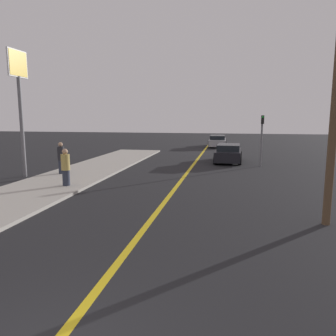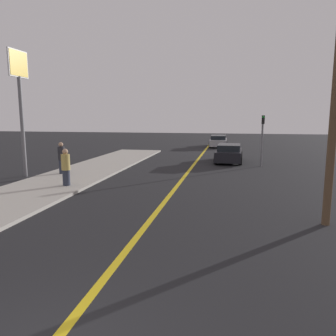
% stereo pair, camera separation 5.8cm
% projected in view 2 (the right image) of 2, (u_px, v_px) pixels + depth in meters
% --- Properties ---
extents(road_center_line, '(0.20, 60.00, 0.01)m').
position_uv_depth(road_center_line, '(192.00, 167.00, 21.53)').
color(road_center_line, gold).
rests_on(road_center_line, ground_plane).
extents(sidewalk_left, '(3.83, 26.58, 0.12)m').
position_uv_depth(sidewalk_left, '(76.00, 175.00, 18.06)').
color(sidewalk_left, '#ADA89E').
rests_on(sidewalk_left, ground_plane).
extents(car_near_right_lane, '(2.00, 4.21, 1.30)m').
position_uv_depth(car_near_right_lane, '(229.00, 153.00, 23.55)').
color(car_near_right_lane, black).
rests_on(car_near_right_lane, ground_plane).
extents(car_ahead_center, '(1.94, 4.74, 1.24)m').
position_uv_depth(car_ahead_center, '(218.00, 141.00, 35.29)').
color(car_ahead_center, '#9E9EA3').
rests_on(car_ahead_center, ground_plane).
extents(pedestrian_near_curb, '(0.39, 0.39, 1.71)m').
position_uv_depth(pedestrian_near_curb, '(66.00, 167.00, 15.04)').
color(pedestrian_near_curb, '#282D3D').
rests_on(pedestrian_near_curb, sidewalk_left).
extents(pedestrian_mid_group, '(0.38, 0.38, 1.75)m').
position_uv_depth(pedestrian_mid_group, '(62.00, 158.00, 18.17)').
color(pedestrian_mid_group, '#282D3D').
rests_on(pedestrian_mid_group, sidewalk_left).
extents(traffic_light, '(0.18, 0.40, 3.34)m').
position_uv_depth(traffic_light, '(262.00, 135.00, 21.30)').
color(traffic_light, slate).
rests_on(traffic_light, ground_plane).
extents(roadside_sign, '(0.20, 1.58, 6.72)m').
position_uv_depth(roadside_sign, '(20.00, 86.00, 17.31)').
color(roadside_sign, slate).
rests_on(roadside_sign, ground_plane).
extents(utility_pole, '(0.24, 0.24, 7.14)m').
position_uv_depth(utility_pole, '(335.00, 107.00, 9.53)').
color(utility_pole, brown).
rests_on(utility_pole, ground_plane).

